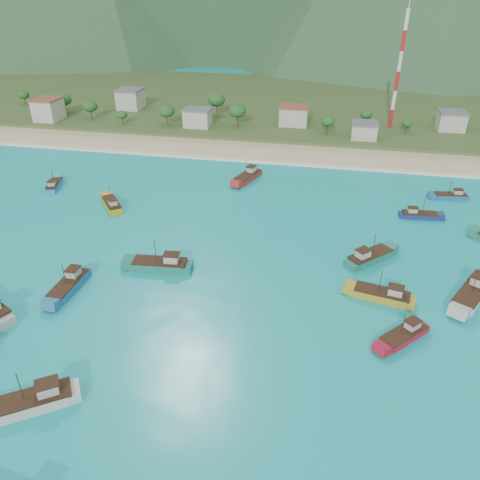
% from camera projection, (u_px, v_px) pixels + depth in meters
% --- Properties ---
extents(ground, '(600.00, 600.00, 0.00)m').
position_uv_depth(ground, '(246.00, 312.00, 76.38)').
color(ground, '#0D9098').
rests_on(ground, ground).
extents(beach, '(400.00, 18.00, 1.20)m').
position_uv_depth(beach, '(294.00, 153.00, 143.60)').
color(beach, beige).
rests_on(beach, ground).
extents(land, '(400.00, 110.00, 2.40)m').
position_uv_depth(land, '(308.00, 106.00, 195.51)').
color(land, '#385123').
rests_on(land, ground).
extents(surf_line, '(400.00, 2.50, 0.08)m').
position_uv_depth(surf_line, '(291.00, 164.00, 135.52)').
color(surf_line, white).
rests_on(surf_line, ground).
extents(village, '(209.78, 32.27, 7.26)m').
position_uv_depth(village, '(297.00, 118.00, 160.89)').
color(village, beige).
rests_on(village, ground).
extents(vegetation, '(275.65, 26.31, 8.57)m').
position_uv_depth(vegetation, '(259.00, 114.00, 163.82)').
color(vegetation, '#235623').
rests_on(vegetation, ground).
extents(radio_tower, '(1.20, 1.20, 37.24)m').
position_uv_depth(radio_tower, '(399.00, 71.00, 153.04)').
color(radio_tower, red).
rests_on(radio_tower, ground).
extents(boat_1, '(8.56, 3.07, 4.97)m').
position_uv_depth(boat_1, '(419.00, 216.00, 105.65)').
color(boat_1, navy).
rests_on(boat_1, ground).
extents(boat_4, '(9.67, 9.60, 6.21)m').
position_uv_depth(boat_4, '(369.00, 258.00, 89.53)').
color(boat_4, '#1F6C5B').
rests_on(boat_4, ground).
extents(boat_5, '(8.96, 12.03, 7.01)m').
position_uv_depth(boat_5, '(472.00, 294.00, 79.14)').
color(boat_5, beige).
rests_on(boat_5, ground).
extents(boat_7, '(4.96, 8.85, 5.01)m').
position_uv_depth(boat_7, '(54.00, 186.00, 120.44)').
color(boat_7, '#3281BD').
rests_on(boat_7, ground).
extents(boat_8, '(11.46, 4.30, 6.62)m').
position_uv_depth(boat_8, '(161.00, 265.00, 87.10)').
color(boat_8, '#1E7360').
rests_on(boat_8, ground).
extents(boat_9, '(7.94, 9.00, 5.50)m').
position_uv_depth(boat_9, '(112.00, 205.00, 110.26)').
color(boat_9, '#AF9D12').
rests_on(boat_9, ground).
extents(boat_10, '(8.20, 8.48, 5.38)m').
position_uv_depth(boat_10, '(404.00, 336.00, 70.50)').
color(boat_10, '#AA152B').
rests_on(boat_10, ground).
extents(boat_12, '(6.40, 11.15, 6.33)m').
position_uv_depth(boat_12, '(248.00, 177.00, 124.94)').
color(boat_12, maroon).
rests_on(boat_12, ground).
extents(boat_13, '(10.54, 4.92, 6.00)m').
position_uv_depth(boat_13, '(383.00, 296.00, 79.07)').
color(boat_13, '#B69422').
rests_on(boat_13, ground).
extents(boat_22, '(11.13, 9.00, 6.61)m').
position_uv_depth(boat_22, '(33.00, 402.00, 59.31)').
color(boat_22, beige).
rests_on(boat_22, ground).
extents(boat_25, '(3.21, 10.31, 6.06)m').
position_uv_depth(boat_25, '(69.00, 286.00, 81.63)').
color(boat_25, teal).
rests_on(boat_25, ground).
extents(boat_26, '(8.62, 3.66, 4.94)m').
position_uv_depth(boat_26, '(451.00, 197.00, 114.66)').
color(boat_26, '#1D5E8F').
rests_on(boat_26, ground).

